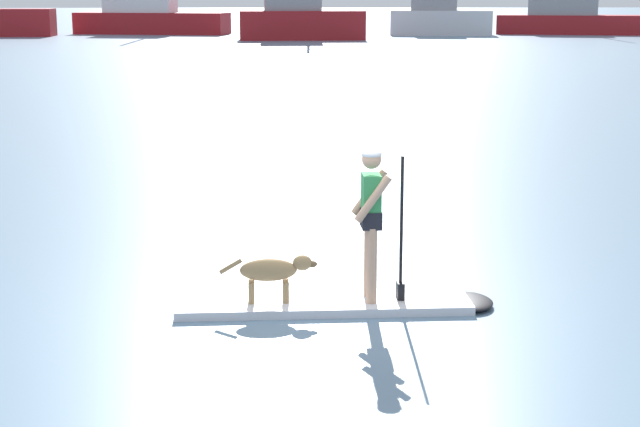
{
  "coord_description": "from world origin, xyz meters",
  "views": [
    {
      "loc": [
        -0.51,
        -11.19,
        3.59
      ],
      "look_at": [
        0.0,
        1.0,
        0.9
      ],
      "focal_mm": 57.19,
      "sensor_mm": 36.0,
      "label": 1
    }
  ],
  "objects_px": {
    "paddleboard": "(343,304)",
    "moored_boat_port": "(148,14)",
    "moored_boat_center": "(439,17)",
    "moored_boat_far_port": "(570,19)",
    "moored_boat_outer": "(299,15)",
    "dog": "(273,271)",
    "person_paddler": "(372,213)"
  },
  "relations": [
    {
      "from": "moored_boat_outer",
      "to": "moored_boat_center",
      "type": "height_order",
      "value": "moored_boat_outer"
    },
    {
      "from": "paddleboard",
      "to": "dog",
      "type": "distance_m",
      "value": 0.91
    },
    {
      "from": "moored_boat_outer",
      "to": "moored_boat_far_port",
      "type": "relative_size",
      "value": 0.79
    },
    {
      "from": "dog",
      "to": "moored_boat_port",
      "type": "xyz_separation_m",
      "value": [
        -10.54,
        74.65,
        1.13
      ]
    },
    {
      "from": "paddleboard",
      "to": "moored_boat_far_port",
      "type": "height_order",
      "value": "moored_boat_far_port"
    },
    {
      "from": "moored_boat_port",
      "to": "moored_boat_far_port",
      "type": "bearing_deg",
      "value": -2.9
    },
    {
      "from": "paddleboard",
      "to": "moored_boat_outer",
      "type": "xyz_separation_m",
      "value": [
        0.88,
        64.17,
        1.71
      ]
    },
    {
      "from": "paddleboard",
      "to": "moored_boat_outer",
      "type": "bearing_deg",
      "value": 89.21
    },
    {
      "from": "person_paddler",
      "to": "moored_boat_outer",
      "type": "distance_m",
      "value": 64.17
    },
    {
      "from": "moored_boat_outer",
      "to": "paddleboard",
      "type": "bearing_deg",
      "value": -90.79
    },
    {
      "from": "dog",
      "to": "moored_boat_outer",
      "type": "bearing_deg",
      "value": 88.49
    },
    {
      "from": "moored_boat_outer",
      "to": "moored_boat_far_port",
      "type": "xyz_separation_m",
      "value": [
        22.42,
        8.71,
        -0.51
      ]
    },
    {
      "from": "paddleboard",
      "to": "dog",
      "type": "xyz_separation_m",
      "value": [
        -0.81,
        -0.02,
        0.41
      ]
    },
    {
      "from": "moored_boat_outer",
      "to": "person_paddler",
      "type": "bearing_deg",
      "value": -90.5
    },
    {
      "from": "paddleboard",
      "to": "moored_boat_port",
      "type": "xyz_separation_m",
      "value": [
        -11.34,
        74.64,
        1.54
      ]
    },
    {
      "from": "dog",
      "to": "moored_boat_outer",
      "type": "distance_m",
      "value": 64.22
    },
    {
      "from": "moored_boat_center",
      "to": "moored_boat_port",
      "type": "bearing_deg",
      "value": 172.78
    },
    {
      "from": "paddleboard",
      "to": "person_paddler",
      "type": "distance_m",
      "value": 1.11
    },
    {
      "from": "dog",
      "to": "moored_boat_center",
      "type": "bearing_deg",
      "value": 79.63
    },
    {
      "from": "person_paddler",
      "to": "moored_boat_outer",
      "type": "relative_size",
      "value": 0.17
    },
    {
      "from": "moored_boat_center",
      "to": "moored_boat_far_port",
      "type": "relative_size",
      "value": 0.66
    },
    {
      "from": "paddleboard",
      "to": "dog",
      "type": "relative_size",
      "value": 3.28
    },
    {
      "from": "moored_boat_outer",
      "to": "moored_boat_far_port",
      "type": "height_order",
      "value": "moored_boat_outer"
    },
    {
      "from": "moored_boat_port",
      "to": "moored_boat_far_port",
      "type": "distance_m",
      "value": 34.69
    },
    {
      "from": "moored_boat_port",
      "to": "moored_boat_outer",
      "type": "xyz_separation_m",
      "value": [
        12.22,
        -10.47,
        0.17
      ]
    },
    {
      "from": "moored_boat_port",
      "to": "person_paddler",
      "type": "bearing_deg",
      "value": -81.12
    },
    {
      "from": "paddleboard",
      "to": "moored_boat_port",
      "type": "bearing_deg",
      "value": 98.64
    },
    {
      "from": "dog",
      "to": "moored_boat_port",
      "type": "bearing_deg",
      "value": 98.03
    },
    {
      "from": "person_paddler",
      "to": "moored_boat_far_port",
      "type": "height_order",
      "value": "moored_boat_far_port"
    },
    {
      "from": "moored_boat_center",
      "to": "moored_boat_far_port",
      "type": "height_order",
      "value": "moored_boat_far_port"
    },
    {
      "from": "person_paddler",
      "to": "moored_boat_far_port",
      "type": "bearing_deg",
      "value": 72.5
    },
    {
      "from": "dog",
      "to": "moored_boat_center",
      "type": "distance_m",
      "value": 72.85
    }
  ]
}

